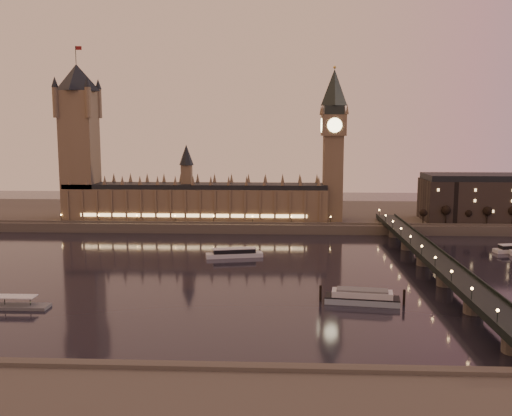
{
  "coord_description": "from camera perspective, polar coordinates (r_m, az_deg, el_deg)",
  "views": [
    {
      "loc": [
        19.91,
        -267.38,
        69.0
      ],
      "look_at": [
        5.79,
        35.0,
        26.56
      ],
      "focal_mm": 40.0,
      "sensor_mm": 36.0,
      "label": 1
    }
  ],
  "objects": [
    {
      "name": "ground",
      "position": [
        276.85,
        -1.55,
        -6.45
      ],
      "size": [
        700.0,
        700.0,
        0.0
      ],
      "primitive_type": "plane",
      "color": "black",
      "rests_on": "ground"
    },
    {
      "name": "far_embankment",
      "position": [
        437.5,
        3.96,
        -0.71
      ],
      "size": [
        560.0,
        130.0,
        6.0
      ],
      "primitive_type": "cube",
      "color": "#423D35",
      "rests_on": "ground"
    },
    {
      "name": "palace_of_westminster",
      "position": [
        395.82,
        -6.07,
        1.07
      ],
      "size": [
        180.0,
        26.62,
        52.0
      ],
      "color": "brown",
      "rests_on": "ground"
    },
    {
      "name": "victoria_tower",
      "position": [
        412.82,
        -17.28,
        7.18
      ],
      "size": [
        31.68,
        31.68,
        118.0
      ],
      "color": "brown",
      "rests_on": "ground"
    },
    {
      "name": "big_ben",
      "position": [
        389.89,
        7.75,
        7.17
      ],
      "size": [
        17.68,
        17.68,
        104.0
      ],
      "color": "brown",
      "rests_on": "ground"
    },
    {
      "name": "westminster_bridge",
      "position": [
        284.01,
        17.3,
        -5.3
      ],
      "size": [
        13.2,
        260.0,
        15.3
      ],
      "color": "black",
      "rests_on": "ground"
    },
    {
      "name": "bare_tree_0",
      "position": [
        391.24,
        16.17,
        -0.44
      ],
      "size": [
        5.21,
        5.21,
        10.59
      ],
      "color": "black",
      "rests_on": "ground"
    },
    {
      "name": "bare_tree_1",
      "position": [
        394.96,
        18.26,
        -0.45
      ],
      "size": [
        5.21,
        5.21,
        10.59
      ],
      "color": "black",
      "rests_on": "ground"
    },
    {
      "name": "bare_tree_2",
      "position": [
        399.19,
        20.3,
        -0.45
      ],
      "size": [
        5.21,
        5.21,
        10.59
      ],
      "color": "black",
      "rests_on": "ground"
    },
    {
      "name": "bare_tree_3",
      "position": [
        403.93,
        22.3,
        -0.46
      ],
      "size": [
        5.21,
        5.21,
        10.59
      ],
      "color": "black",
      "rests_on": "ground"
    },
    {
      "name": "bare_tree_4",
      "position": [
        409.14,
        24.25,
        -0.47
      ],
      "size": [
        5.21,
        5.21,
        10.59
      ],
      "color": "black",
      "rests_on": "ground"
    },
    {
      "name": "cruise_boat_a",
      "position": [
        308.62,
        -2.18,
        -4.53
      ],
      "size": [
        31.21,
        12.84,
        4.88
      ],
      "rotation": [
        0.0,
        0.0,
        0.21
      ],
      "color": "silver",
      "rests_on": "ground"
    },
    {
      "name": "moored_barge",
      "position": [
        232.5,
        10.56,
        -8.75
      ],
      "size": [
        33.46,
        12.07,
        6.19
      ],
      "rotation": [
        0.0,
        0.0,
        -0.14
      ],
      "color": "#8498A8",
      "rests_on": "ground"
    }
  ]
}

